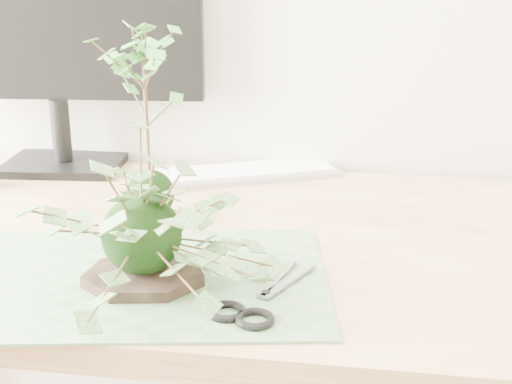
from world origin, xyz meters
TOP-DOWN VIEW (x-y plane):
  - desk at (-0.08, 1.23)m, footprint 1.60×0.70m
  - cutting_mat at (-0.14, 1.05)m, footprint 0.55×0.41m
  - stone_dish at (-0.13, 1.03)m, footprint 0.19×0.19m
  - ivy_kokedama at (-0.13, 1.03)m, footprint 0.36×0.36m
  - maple_kokedama at (-0.20, 1.28)m, footprint 0.18×0.18m
  - keyboard at (-0.09, 1.52)m, footprint 0.41×0.26m
  - monitor at (-0.45, 1.53)m, footprint 0.57×0.19m
  - scissors at (0.03, 0.98)m, footprint 0.10×0.20m

SIDE VIEW (x-z plane):
  - desk at x=-0.08m, z-range 0.28..1.02m
  - cutting_mat at x=-0.14m, z-range 0.74..0.74m
  - keyboard at x=-0.09m, z-range 0.74..0.75m
  - scissors at x=0.03m, z-range 0.74..0.75m
  - stone_dish at x=-0.13m, z-range 0.74..0.76m
  - ivy_kokedama at x=-0.13m, z-range 0.76..0.96m
  - maple_kokedama at x=-0.20m, z-range 0.81..1.13m
  - monitor at x=-0.45m, z-range 0.78..1.28m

